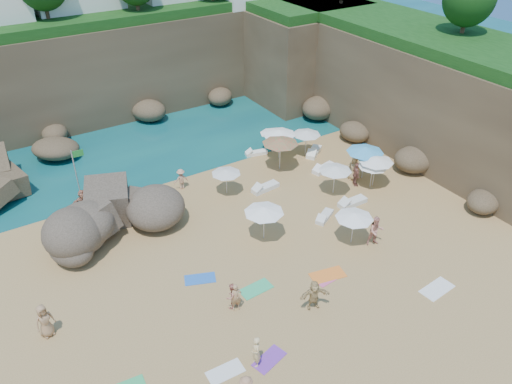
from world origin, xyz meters
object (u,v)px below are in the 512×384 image
parasol_1 (226,172)px  parasol_2 (279,132)px  lounger_0 (265,188)px  person_stand_1 (232,296)px  person_stand_3 (356,175)px  person_stand_6 (256,352)px  person_stand_4 (354,168)px  flag_pole (77,169)px  person_stand_2 (181,179)px  parasol_0 (273,132)px  rock_outcrop (109,222)px  person_stand_5 (83,201)px

parasol_1 → parasol_2: size_ratio=0.79×
lounger_0 → person_stand_1: 11.19m
person_stand_3 → person_stand_6: bearing=146.6°
lounger_0 → person_stand_4: 6.45m
flag_pole → person_stand_6: (2.73, -17.10, -1.65)m
person_stand_3 → person_stand_4: bearing=-7.7°
person_stand_2 → parasol_1: bearing=141.7°
parasol_0 → rock_outcrop: bearing=-170.6°
person_stand_1 → person_stand_2: size_ratio=0.98×
person_stand_6 → parasol_2: bearing=157.1°
person_stand_4 → lounger_0: bearing=-157.7°
person_stand_3 → person_stand_5: bearing=91.6°
person_stand_3 → person_stand_6: 16.58m
parasol_2 → person_stand_3: 6.67m
flag_pole → person_stand_1: flag_pole is taller
parasol_2 → person_stand_1: size_ratio=1.69×
person_stand_3 → person_stand_6: size_ratio=1.07×
parasol_1 → person_stand_1: (-4.95, -9.34, -0.98)m
person_stand_2 → person_stand_6: size_ratio=0.92×
parasol_1 → lounger_0: bearing=-22.0°
flag_pole → parasol_0: 14.56m
parasol_2 → rock_outcrop: bearing=-174.9°
rock_outcrop → person_stand_5: 2.22m
person_stand_1 → person_stand_2: person_stand_2 is taller
parasol_2 → flag_pole: bearing=172.5°
parasol_1 → person_stand_1: bearing=-117.9°
flag_pole → parasol_0: size_ratio=1.94×
parasol_2 → person_stand_1: 15.93m
parasol_1 → parasol_2: bearing=21.3°
lounger_0 → person_stand_6: (-8.28, -11.93, 0.66)m
parasol_0 → lounger_0: parasol_0 is taller
flag_pole → person_stand_6: bearing=-80.9°
person_stand_6 → flag_pole: bearing=-156.5°
rock_outcrop → parasol_0: (13.87, 2.30, 1.74)m
parasol_2 → person_stand_6: bearing=-127.4°
person_stand_2 → person_stand_6: (-3.48, -15.15, 0.07)m
person_stand_2 → person_stand_4: person_stand_4 is taller
rock_outcrop → person_stand_3: bearing=-17.1°
rock_outcrop → parasol_1: size_ratio=3.70×
person_stand_4 → flag_pole: bearing=-161.3°
parasol_1 → person_stand_5: parasol_1 is taller
person_stand_2 → person_stand_3: 12.05m
flag_pole → parasol_1: bearing=-26.1°
parasol_2 → person_stand_5: size_ratio=1.50×
flag_pole → person_stand_3: 18.52m
person_stand_2 → person_stand_3: bearing=155.1°
rock_outcrop → flag_pole: flag_pole is taller
person_stand_1 → person_stand_5: bearing=-86.0°
parasol_1 → parasol_2: 6.29m
rock_outcrop → person_stand_3: 16.73m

